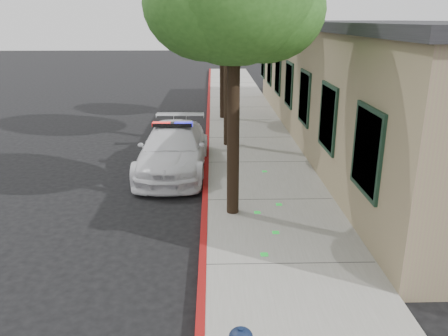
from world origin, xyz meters
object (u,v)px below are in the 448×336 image
(clapboard_building, at_px, (391,83))
(street_tree_far, at_px, (223,24))
(street_tree_near, at_px, (234,0))
(police_car, at_px, (173,149))

(clapboard_building, relative_size, street_tree_far, 3.97)
(street_tree_near, relative_size, street_tree_far, 1.15)
(street_tree_far, bearing_deg, clapboard_building, -30.48)
(police_car, relative_size, street_tree_near, 0.78)
(street_tree_far, bearing_deg, police_car, -103.42)
(police_car, bearing_deg, street_tree_near, -62.85)
(street_tree_near, xyz_separation_m, street_tree_far, (0.03, 10.23, -0.56))
(clapboard_building, bearing_deg, police_car, -156.16)
(clapboard_building, height_order, street_tree_far, street_tree_far)
(street_tree_near, distance_m, street_tree_far, 10.25)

